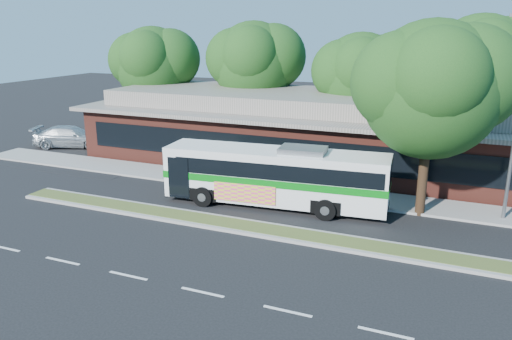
# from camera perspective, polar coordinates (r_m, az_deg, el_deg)

# --- Properties ---
(ground) EXTENTS (120.00, 120.00, 0.00)m
(ground) POSITION_cam_1_polar(r_m,az_deg,el_deg) (21.26, 0.39, -7.61)
(ground) COLOR black
(ground) RESTS_ON ground
(median_strip) EXTENTS (26.00, 1.10, 0.15)m
(median_strip) POSITION_cam_1_polar(r_m,az_deg,el_deg) (21.74, 0.99, -6.84)
(median_strip) COLOR #3F4D20
(median_strip) RESTS_ON ground
(sidewalk) EXTENTS (44.00, 2.60, 0.12)m
(sidewalk) POSITION_cam_1_polar(r_m,az_deg,el_deg) (26.88, 5.57, -2.40)
(sidewalk) COLOR gray
(sidewalk) RESTS_ON ground
(parking_lot) EXTENTS (14.00, 12.00, 0.01)m
(parking_lot) POSITION_cam_1_polar(r_m,az_deg,el_deg) (38.76, -19.01, 2.45)
(parking_lot) COLOR black
(parking_lot) RESTS_ON ground
(plaza_building) EXTENTS (33.20, 11.20, 4.45)m
(plaza_building) POSITION_cam_1_polar(r_m,az_deg,el_deg) (32.52, 9.14, 4.48)
(plaza_building) COLOR maroon
(plaza_building) RESTS_ON ground
(tree_bg_a) EXTENTS (6.47, 5.80, 8.63)m
(tree_bg_a) POSITION_cam_1_polar(r_m,az_deg,el_deg) (39.86, -11.05, 11.92)
(tree_bg_a) COLOR black
(tree_bg_a) RESTS_ON ground
(tree_bg_b) EXTENTS (6.69, 6.00, 9.00)m
(tree_bg_b) POSITION_cam_1_polar(r_m,az_deg,el_deg) (36.98, 0.48, 12.34)
(tree_bg_b) COLOR black
(tree_bg_b) RESTS_ON ground
(tree_bg_c) EXTENTS (6.24, 5.60, 8.26)m
(tree_bg_c) POSITION_cam_1_polar(r_m,az_deg,el_deg) (33.82, 12.64, 10.68)
(tree_bg_c) COLOR black
(tree_bg_c) RESTS_ON ground
(tree_bg_d) EXTENTS (6.91, 6.20, 9.37)m
(tree_bg_d) POSITION_cam_1_polar(r_m,az_deg,el_deg) (34.26, 24.91, 11.06)
(tree_bg_d) COLOR black
(tree_bg_d) RESTS_ON ground
(transit_bus) EXTENTS (11.09, 3.31, 3.07)m
(transit_bus) POSITION_cam_1_polar(r_m,az_deg,el_deg) (24.25, 2.30, -0.31)
(transit_bus) COLOR white
(transit_bus) RESTS_ON ground
(sedan) EXTENTS (5.73, 4.04, 1.54)m
(sedan) POSITION_cam_1_polar(r_m,az_deg,el_deg) (39.12, -20.40, 3.59)
(sedan) COLOR #BABEC2
(sedan) RESTS_ON ground
(sidewalk_tree) EXTENTS (6.86, 6.15, 8.94)m
(sidewalk_tree) POSITION_cam_1_polar(r_m,az_deg,el_deg) (23.63, 20.54, 8.92)
(sidewalk_tree) COLOR black
(sidewalk_tree) RESTS_ON ground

